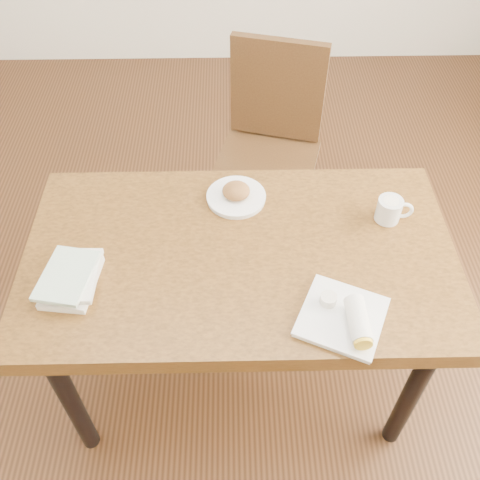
{
  "coord_description": "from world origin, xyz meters",
  "views": [
    {
      "loc": [
        -0.02,
        -1.06,
        1.98
      ],
      "look_at": [
        0.0,
        0.0,
        0.8
      ],
      "focal_mm": 40.0,
      "sensor_mm": 36.0,
      "label": 1
    }
  ],
  "objects_px": {
    "book_stack": "(71,278)",
    "plate_burrito": "(347,318)",
    "table": "(240,268)",
    "plate_scone": "(236,195)",
    "coffee_mug": "(390,209)",
    "chair_far": "(270,140)"
  },
  "relations": [
    {
      "from": "book_stack",
      "to": "plate_burrito",
      "type": "bearing_deg",
      "value": -10.95
    },
    {
      "from": "table",
      "to": "plate_burrito",
      "type": "xyz_separation_m",
      "value": [
        0.28,
        -0.26,
        0.11
      ]
    },
    {
      "from": "plate_burrito",
      "to": "book_stack",
      "type": "height_order",
      "value": "plate_burrito"
    },
    {
      "from": "plate_scone",
      "to": "coffee_mug",
      "type": "height_order",
      "value": "coffee_mug"
    },
    {
      "from": "table",
      "to": "chair_far",
      "type": "bearing_deg",
      "value": 79.66
    },
    {
      "from": "table",
      "to": "plate_burrito",
      "type": "distance_m",
      "value": 0.4
    },
    {
      "from": "table",
      "to": "chair_far",
      "type": "xyz_separation_m",
      "value": [
        0.15,
        0.81,
        -0.12
      ]
    },
    {
      "from": "table",
      "to": "coffee_mug",
      "type": "relative_size",
      "value": 11.21
    },
    {
      "from": "chair_far",
      "to": "plate_burrito",
      "type": "relative_size",
      "value": 3.31
    },
    {
      "from": "chair_far",
      "to": "plate_scone",
      "type": "distance_m",
      "value": 0.64
    },
    {
      "from": "coffee_mug",
      "to": "book_stack",
      "type": "relative_size",
      "value": 0.54
    },
    {
      "from": "chair_far",
      "to": "coffee_mug",
      "type": "relative_size",
      "value": 8.13
    },
    {
      "from": "plate_burrito",
      "to": "coffee_mug",
      "type": "bearing_deg",
      "value": 63.47
    },
    {
      "from": "table",
      "to": "plate_burrito",
      "type": "height_order",
      "value": "plate_burrito"
    },
    {
      "from": "coffee_mug",
      "to": "plate_burrito",
      "type": "height_order",
      "value": "coffee_mug"
    },
    {
      "from": "table",
      "to": "book_stack",
      "type": "xyz_separation_m",
      "value": [
        -0.48,
        -0.12,
        0.11
      ]
    },
    {
      "from": "plate_burrito",
      "to": "book_stack",
      "type": "bearing_deg",
      "value": 169.05
    },
    {
      "from": "plate_scone",
      "to": "book_stack",
      "type": "bearing_deg",
      "value": -144.11
    },
    {
      "from": "chair_far",
      "to": "book_stack",
      "type": "xyz_separation_m",
      "value": [
        -0.63,
        -0.93,
        0.23
      ]
    },
    {
      "from": "chair_far",
      "to": "plate_burrito",
      "type": "bearing_deg",
      "value": -82.94
    },
    {
      "from": "coffee_mug",
      "to": "table",
      "type": "bearing_deg",
      "value": -164.92
    },
    {
      "from": "plate_scone",
      "to": "coffee_mug",
      "type": "xyz_separation_m",
      "value": [
        0.49,
        -0.1,
        0.02
      ]
    }
  ]
}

